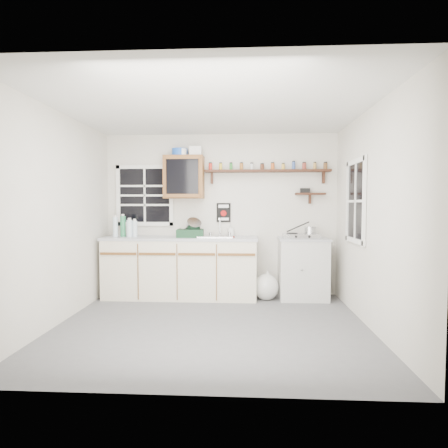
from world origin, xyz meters
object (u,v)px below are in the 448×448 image
object	(u,v)px
spice_shelf	(268,170)
hotplate	(301,236)
main_cabinet	(181,267)
dish_rack	(191,231)
upper_cabinet	(184,177)
right_cabinet	(303,268)

from	to	relation	value
spice_shelf	hotplate	size ratio (longest dim) A/B	3.58
main_cabinet	dish_rack	xyz separation A→B (m)	(0.17, -0.04, 0.55)
main_cabinet	upper_cabinet	distance (m)	1.37
main_cabinet	dish_rack	world-z (taller)	dish_rack
upper_cabinet	dish_rack	size ratio (longest dim) A/B	1.57
upper_cabinet	spice_shelf	world-z (taller)	upper_cabinet
upper_cabinet	right_cabinet	bearing A→B (deg)	-3.76
upper_cabinet	spice_shelf	size ratio (longest dim) A/B	0.34
upper_cabinet	spice_shelf	xyz separation A→B (m)	(1.28, 0.07, 0.10)
main_cabinet	upper_cabinet	world-z (taller)	upper_cabinet
right_cabinet	main_cabinet	bearing A→B (deg)	-179.21
spice_shelf	dish_rack	size ratio (longest dim) A/B	4.60
main_cabinet	upper_cabinet	size ratio (longest dim) A/B	3.55
right_cabinet	dish_rack	bearing A→B (deg)	-177.74
main_cabinet	right_cabinet	world-z (taller)	main_cabinet
spice_shelf	hotplate	xyz separation A→B (m)	(0.49, -0.21, -0.98)
dish_rack	hotplate	bearing A→B (deg)	-2.57
right_cabinet	spice_shelf	distance (m)	1.57
upper_cabinet	dish_rack	xyz separation A→B (m)	(0.13, -0.18, -0.81)
spice_shelf	dish_rack	bearing A→B (deg)	-167.54
main_cabinet	hotplate	world-z (taller)	hotplate
hotplate	main_cabinet	bearing A→B (deg)	-179.59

